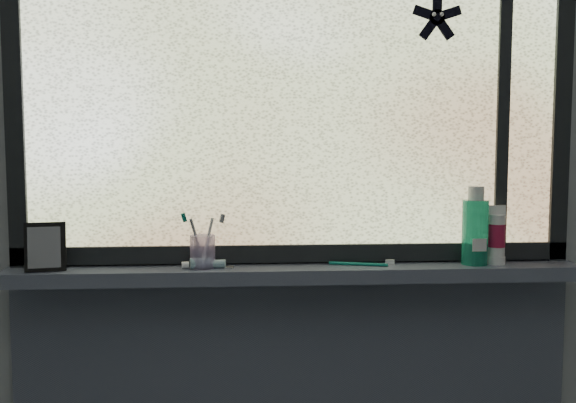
# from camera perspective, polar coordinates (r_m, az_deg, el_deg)

# --- Properties ---
(wall_back) EXTENTS (3.00, 0.01, 2.50)m
(wall_back) POSITION_cam_1_polar(r_m,az_deg,el_deg) (1.86, 0.60, 1.63)
(wall_back) COLOR #9EA3A8
(wall_back) RESTS_ON ground
(windowsill) EXTENTS (1.62, 0.14, 0.04)m
(windowsill) POSITION_cam_1_polar(r_m,az_deg,el_deg) (1.82, 0.78, -6.40)
(windowsill) COLOR #4E5468
(windowsill) RESTS_ON wall_back
(window_pane) EXTENTS (1.50, 0.01, 1.00)m
(window_pane) POSITION_cam_1_polar(r_m,az_deg,el_deg) (1.84, 0.67, 10.32)
(window_pane) COLOR silver
(window_pane) RESTS_ON wall_back
(frame_bottom) EXTENTS (1.60, 0.03, 0.05)m
(frame_bottom) POSITION_cam_1_polar(r_m,az_deg,el_deg) (1.86, 0.66, -4.59)
(frame_bottom) COLOR black
(frame_bottom) RESTS_ON windowsill
(frame_left) EXTENTS (0.05, 0.03, 1.10)m
(frame_left) POSITION_cam_1_polar(r_m,az_deg,el_deg) (1.94, -23.18, 9.65)
(frame_left) COLOR black
(frame_left) RESTS_ON wall_back
(frame_right) EXTENTS (0.05, 0.03, 1.10)m
(frame_right) POSITION_cam_1_polar(r_m,az_deg,el_deg) (2.05, 23.15, 9.38)
(frame_right) COLOR black
(frame_right) RESTS_ON wall_back
(frame_mullion) EXTENTS (0.03, 0.03, 1.00)m
(frame_mullion) POSITION_cam_1_polar(r_m,az_deg,el_deg) (1.98, 18.56, 9.70)
(frame_mullion) COLOR black
(frame_mullion) RESTS_ON wall_back
(starfish_sticker) EXTENTS (0.15, 0.02, 0.15)m
(starfish_sticker) POSITION_cam_1_polar(r_m,az_deg,el_deg) (1.93, 13.10, 15.65)
(starfish_sticker) COLOR black
(starfish_sticker) RESTS_ON window_pane
(vanity_mirror) EXTENTS (0.11, 0.07, 0.13)m
(vanity_mirror) POSITION_cam_1_polar(r_m,az_deg,el_deg) (1.86, -20.77, -3.79)
(vanity_mirror) COLOR black
(vanity_mirror) RESTS_ON windowsill
(toothpaste_tube) EXTENTS (0.17, 0.06, 0.03)m
(toothpaste_tube) POSITION_cam_1_polar(r_m,az_deg,el_deg) (1.79, -7.24, -5.45)
(toothpaste_tube) COLOR silver
(toothpaste_tube) RESTS_ON windowsill
(toothbrush_cup) EXTENTS (0.08, 0.08, 0.09)m
(toothbrush_cup) POSITION_cam_1_polar(r_m,az_deg,el_deg) (1.80, -7.60, -4.43)
(toothbrush_cup) COLOR #C6B0E9
(toothbrush_cup) RESTS_ON windowsill
(toothbrush_lying) EXTENTS (0.20, 0.07, 0.01)m
(toothbrush_lying) POSITION_cam_1_polar(r_m,az_deg,el_deg) (1.84, 6.26, -5.47)
(toothbrush_lying) COLOR #0D7865
(toothbrush_lying) RESTS_ON windowsill
(mouthwash_bottle) EXTENTS (0.09, 0.09, 0.18)m
(mouthwash_bottle) POSITION_cam_1_polar(r_m,az_deg,el_deg) (1.90, 16.30, -2.06)
(mouthwash_bottle) COLOR #21AB81
(mouthwash_bottle) RESTS_ON windowsill
(cream_tube) EXTENTS (0.06, 0.06, 0.12)m
(cream_tube) POSITION_cam_1_polar(r_m,az_deg,el_deg) (1.93, 18.05, -2.66)
(cream_tube) COLOR silver
(cream_tube) RESTS_ON windowsill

